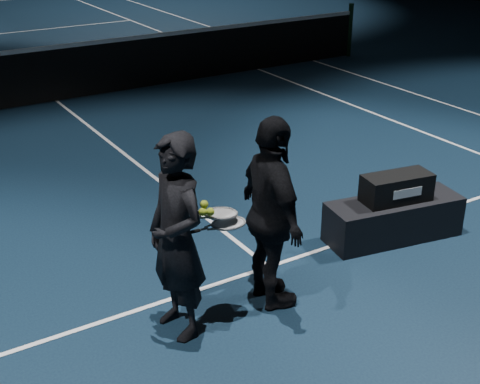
# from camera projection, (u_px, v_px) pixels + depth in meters

# --- Properties ---
(floor) EXTENTS (36.00, 36.00, 0.00)m
(floor) POSITION_uv_depth(u_px,v_px,m) (57.00, 101.00, 11.32)
(floor) COLOR black
(floor) RESTS_ON ground
(court_lines) EXTENTS (10.98, 23.78, 0.01)m
(court_lines) POSITION_uv_depth(u_px,v_px,m) (57.00, 101.00, 11.32)
(court_lines) COLOR white
(court_lines) RESTS_ON floor
(net_post_right) EXTENTS (0.10, 0.10, 1.10)m
(net_post_right) POSITION_uv_depth(u_px,v_px,m) (350.00, 30.00, 14.16)
(net_post_right) COLOR black
(net_post_right) RESTS_ON floor
(net_mesh) EXTENTS (12.80, 0.02, 0.86)m
(net_mesh) POSITION_uv_depth(u_px,v_px,m) (54.00, 75.00, 11.13)
(net_mesh) COLOR black
(net_mesh) RESTS_ON floor
(net_tape) EXTENTS (12.80, 0.03, 0.07)m
(net_tape) POSITION_uv_depth(u_px,v_px,m) (51.00, 48.00, 10.94)
(net_tape) COLOR white
(net_tape) RESTS_ON net_mesh
(player_bench) EXTENTS (1.47, 0.71, 0.42)m
(player_bench) POSITION_uv_depth(u_px,v_px,m) (393.00, 219.00, 6.83)
(player_bench) COLOR black
(player_bench) RESTS_ON floor
(racket_bag) EXTENTS (0.75, 0.42, 0.28)m
(racket_bag) POSITION_uv_depth(u_px,v_px,m) (397.00, 188.00, 6.68)
(racket_bag) COLOR black
(racket_bag) RESTS_ON player_bench
(bag_signature) EXTENTS (0.32, 0.06, 0.09)m
(bag_signature) POSITION_uv_depth(u_px,v_px,m) (408.00, 193.00, 6.56)
(bag_signature) COLOR white
(bag_signature) RESTS_ON racket_bag
(player_a) EXTENTS (0.46, 0.65, 1.69)m
(player_a) POSITION_uv_depth(u_px,v_px,m) (177.00, 238.00, 5.13)
(player_a) COLOR black
(player_a) RESTS_ON floor
(player_b) EXTENTS (0.57, 1.04, 1.69)m
(player_b) POSITION_uv_depth(u_px,v_px,m) (272.00, 215.00, 5.50)
(player_b) COLOR black
(player_b) RESTS_ON floor
(racket_lower) EXTENTS (0.69, 0.26, 0.03)m
(racket_lower) POSITION_uv_depth(u_px,v_px,m) (229.00, 223.00, 5.32)
(racket_lower) COLOR black
(racket_lower) RESTS_ON player_a
(racket_upper) EXTENTS (0.68, 0.22, 0.10)m
(racket_upper) POSITION_uv_depth(u_px,v_px,m) (221.00, 213.00, 5.30)
(racket_upper) COLOR black
(racket_upper) RESTS_ON player_b
(tennis_balls) EXTENTS (0.12, 0.10, 0.12)m
(tennis_balls) POSITION_uv_depth(u_px,v_px,m) (206.00, 210.00, 5.17)
(tennis_balls) COLOR gold
(tennis_balls) RESTS_ON racket_upper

